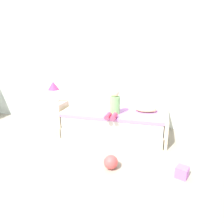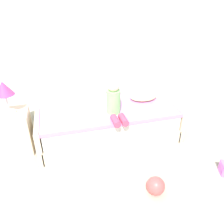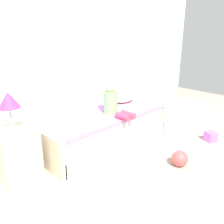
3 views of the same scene
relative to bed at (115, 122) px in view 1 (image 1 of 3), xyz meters
The scene contains 9 objects.
ground_plane 2.06m from the bed, 102.09° to the right, with size 9.20×9.20×0.00m, color #9E9384.
wall_rear 1.41m from the bed, 125.52° to the left, with size 7.20×0.10×2.90m, color silver.
bed is the anchor object (origin of this frame).
nightstand 1.35m from the bed, behind, with size 0.44×0.44×0.60m, color beige.
table_lamp 1.52m from the bed, behind, with size 0.24×0.24×0.45m.
child_figure 0.51m from the bed, 80.26° to the right, with size 0.20×0.51×0.50m.
pillow 0.70m from the bed, ahead, with size 0.44×0.30×0.13m, color #F2E58C.
toy_ball 1.29m from the bed, 79.27° to the right, with size 0.21×0.21×0.21m, color #E54C4C.
toy_block 1.75m from the bed, 44.63° to the right, with size 0.16×0.16×0.16m, color #CC66D8.
Camera 1 is at (1.30, -1.68, 1.67)m, focal length 31.14 mm.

